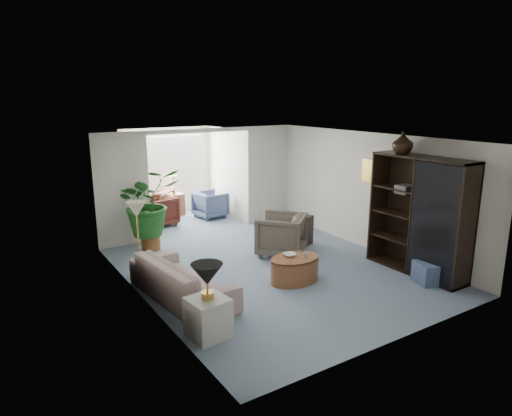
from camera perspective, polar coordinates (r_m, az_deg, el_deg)
floor at (r=8.73m, az=2.14°, el=-7.83°), size 6.00×6.00×0.00m
sunroom_floor at (r=12.15m, az=-8.93°, el=-1.69°), size 2.60×2.60×0.00m
back_pier_left at (r=10.23m, az=-16.44°, el=2.16°), size 1.20×0.12×2.50m
back_pier_right at (r=11.83m, az=1.50°, el=4.26°), size 1.20×0.12×2.50m
back_header at (r=10.74m, az=-7.01°, el=9.63°), size 2.60×0.12×0.10m
window_pane at (r=12.84m, az=-11.13°, el=5.45°), size 2.20×0.02×1.50m
window_blinds at (r=12.81m, az=-11.08°, el=5.43°), size 2.20×0.02×1.50m
framed_picture at (r=9.78m, az=14.55°, el=4.45°), size 0.04×0.50×0.40m
sofa at (r=7.60m, az=-9.31°, el=-8.78°), size 1.09×2.30×0.65m
end_table at (r=6.43m, az=-6.03°, el=-13.52°), size 0.56×0.56×0.56m
table_lamp at (r=6.16m, az=-6.18°, el=-8.31°), size 0.44×0.44×0.30m
floor_lamp at (r=8.43m, az=-14.81°, el=-0.17°), size 0.36×0.36×0.28m
coffee_table at (r=8.20m, az=4.91°, el=-7.67°), size 1.01×1.01×0.45m
coffee_bowl at (r=8.15m, az=4.23°, el=-5.88°), size 0.23×0.23×0.05m
coffee_cup at (r=8.11m, az=6.22°, el=-5.87°), size 0.11×0.11×0.10m
wingback_chair at (r=9.45m, az=3.17°, el=-3.37°), size 1.32×1.32×0.86m
side_table_dark at (r=10.11m, az=5.40°, el=-2.84°), size 0.67×0.61×0.66m
entertainment_cabinet at (r=8.86m, az=19.83°, el=-0.91°), size 0.52×1.97×2.19m
cabinet_urn at (r=8.94m, az=17.97°, el=7.81°), size 0.39×0.39×0.40m
ottoman at (r=8.68m, az=21.03°, el=-7.60°), size 0.60×0.60×0.37m
plant_pot at (r=10.10m, az=-13.08°, el=-4.18°), size 0.40×0.40×0.32m
house_plant at (r=9.87m, az=-13.36°, el=0.71°), size 1.30×1.13×1.45m
sunroom_chair_blue at (r=12.42m, az=-5.74°, el=0.44°), size 0.86×0.84×0.71m
sunroom_chair_maroon at (r=11.83m, az=-12.22°, el=-0.37°), size 0.91×0.89×0.76m
sunroom_table at (r=12.79m, az=-10.25°, el=0.44°), size 0.53×0.43×0.60m
shelf_clutter at (r=8.66m, az=20.79°, el=-0.31°), size 0.30×1.06×1.06m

